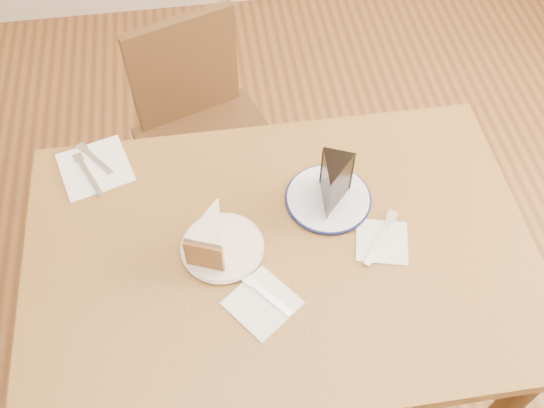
# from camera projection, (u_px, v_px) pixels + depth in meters

# --- Properties ---
(ground) EXTENTS (4.00, 4.00, 0.00)m
(ground) POSITION_uv_depth(u_px,v_px,m) (278.00, 366.00, 2.03)
(ground) COLOR #4B2A14
(ground) RESTS_ON ground
(table) EXTENTS (1.20, 0.80, 0.75)m
(table) POSITION_uv_depth(u_px,v_px,m) (280.00, 271.00, 1.50)
(table) COLOR brown
(table) RESTS_ON ground
(chair_far) EXTENTS (0.54, 0.54, 0.85)m
(chair_far) POSITION_uv_depth(u_px,v_px,m) (206.00, 137.00, 2.00)
(chair_far) COLOR #351F10
(chair_far) RESTS_ON ground
(plate_cream) EXTENTS (0.19, 0.19, 0.01)m
(plate_cream) POSITION_uv_depth(u_px,v_px,m) (223.00, 247.00, 1.42)
(plate_cream) COLOR white
(plate_cream) RESTS_ON table
(plate_navy) EXTENTS (0.20, 0.20, 0.01)m
(plate_navy) POSITION_uv_depth(u_px,v_px,m) (328.00, 199.00, 1.50)
(plate_navy) COLOR white
(plate_navy) RESTS_ON table
(carrot_cake) EXTENTS (0.12, 0.14, 0.09)m
(carrot_cake) POSITION_uv_depth(u_px,v_px,m) (213.00, 232.00, 1.39)
(carrot_cake) COLOR beige
(carrot_cake) RESTS_ON plate_cream
(chocolate_cake) EXTENTS (0.11, 0.13, 0.12)m
(chocolate_cake) POSITION_uv_depth(u_px,v_px,m) (332.00, 187.00, 1.44)
(chocolate_cake) COLOR black
(chocolate_cake) RESTS_ON plate_navy
(napkin_cream) EXTENTS (0.19, 0.19, 0.00)m
(napkin_cream) POSITION_uv_depth(u_px,v_px,m) (262.00, 303.00, 1.34)
(napkin_cream) COLOR white
(napkin_cream) RESTS_ON table
(napkin_navy) EXTENTS (0.15, 0.15, 0.00)m
(napkin_navy) POSITION_uv_depth(u_px,v_px,m) (382.00, 242.00, 1.44)
(napkin_navy) COLOR white
(napkin_navy) RESTS_ON table
(napkin_spare) EXTENTS (0.21, 0.21, 0.00)m
(napkin_spare) POSITION_uv_depth(u_px,v_px,m) (95.00, 168.00, 1.57)
(napkin_spare) COLOR white
(napkin_spare) RESTS_ON table
(fork_cream) EXTENTS (0.10, 0.12, 0.00)m
(fork_cream) POSITION_uv_depth(u_px,v_px,m) (267.00, 295.00, 1.35)
(fork_cream) COLOR silver
(fork_cream) RESTS_ON napkin_cream
(knife_navy) EXTENTS (0.11, 0.15, 0.00)m
(knife_navy) POSITION_uv_depth(u_px,v_px,m) (381.00, 238.00, 1.44)
(knife_navy) COLOR silver
(knife_navy) RESTS_ON napkin_navy
(fork_spare) EXTENTS (0.10, 0.12, 0.00)m
(fork_spare) POSITION_uv_depth(u_px,v_px,m) (95.00, 159.00, 1.58)
(fork_spare) COLOR silver
(fork_spare) RESTS_ON napkin_spare
(knife_spare) EXTENTS (0.08, 0.15, 0.00)m
(knife_spare) POSITION_uv_depth(u_px,v_px,m) (89.00, 175.00, 1.55)
(knife_spare) COLOR silver
(knife_spare) RESTS_ON napkin_spare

